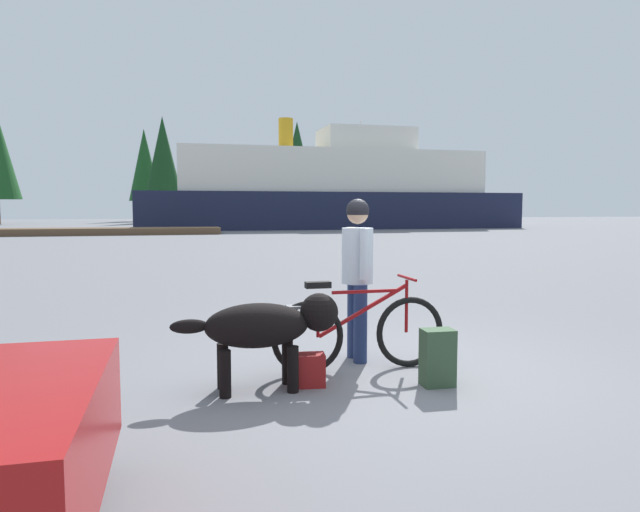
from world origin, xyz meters
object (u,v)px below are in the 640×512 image
object	(u,v)px
dog	(267,326)
backpack	(438,358)
person_cyclist	(357,264)
bicycle	(359,332)
ferry_boat	(331,191)
sailboat_moored	(360,221)
handbag_pannier	(307,370)

from	to	relation	value
dog	backpack	xyz separation A→B (m)	(1.48, -0.25, -0.30)
person_cyclist	dog	size ratio (longest dim) A/B	1.15
bicycle	ferry_boat	distance (m)	39.39
person_cyclist	bicycle	bearing A→B (deg)	-105.49
sailboat_moored	backpack	bearing A→B (deg)	-106.99
dog	ferry_boat	world-z (taller)	ferry_boat
handbag_pannier	sailboat_moored	bearing A→B (deg)	71.38
person_cyclist	handbag_pannier	xyz separation A→B (m)	(-0.70, -0.73, -0.85)
backpack	dog	bearing A→B (deg)	170.22
bicycle	backpack	xyz separation A→B (m)	(0.53, -0.62, -0.13)
dog	handbag_pannier	size ratio (longest dim) A/B	4.51
ferry_boat	sailboat_moored	bearing A→B (deg)	3.74
sailboat_moored	handbag_pannier	bearing A→B (deg)	-108.62
bicycle	ferry_boat	bearing A→B (deg)	75.29
bicycle	ferry_boat	xyz separation A→B (m)	(9.99, 38.03, 2.50)
backpack	ferry_boat	world-z (taller)	ferry_boat
person_cyclist	ferry_boat	xyz separation A→B (m)	(9.88, 37.65, 1.89)
person_cyclist	dog	bearing A→B (deg)	-144.72
person_cyclist	sailboat_moored	bearing A→B (deg)	71.99
handbag_pannier	ferry_boat	distance (m)	39.91
handbag_pannier	sailboat_moored	size ratio (longest dim) A/B	0.04
bicycle	person_cyclist	size ratio (longest dim) A/B	1.04
bicycle	backpack	world-z (taller)	bicycle
bicycle	ferry_boat	world-z (taller)	ferry_boat
ferry_boat	dog	bearing A→B (deg)	-105.89
bicycle	backpack	size ratio (longest dim) A/B	3.43
handbag_pannier	ferry_boat	xyz separation A→B (m)	(10.58, 38.39, 2.74)
person_cyclist	ferry_boat	bearing A→B (deg)	75.29
dog	handbag_pannier	distance (m)	0.54
backpack	sailboat_moored	xyz separation A→B (m)	(11.86, 38.81, 0.23)
backpack	handbag_pannier	bearing A→B (deg)	166.89
ferry_boat	sailboat_moored	xyz separation A→B (m)	(2.41, 0.16, -2.40)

